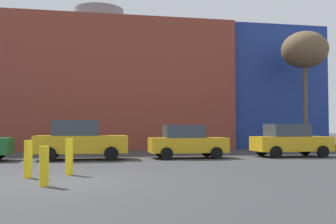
{
  "coord_description": "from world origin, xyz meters",
  "views": [
    {
      "loc": [
        0.67,
        -11.21,
        1.45
      ],
      "look_at": [
        4.36,
        8.44,
        2.31
      ],
      "focal_mm": 41.82,
      "sensor_mm": 36.0,
      "label": 1
    }
  ],
  "objects": [
    {
      "name": "bare_tree_0",
      "position": [
        14.53,
        12.73,
        6.69
      ],
      "size": [
        3.08,
        3.08,
        8.0
      ],
      "color": "brown",
      "rests_on": "ground_plane"
    },
    {
      "name": "building_backdrop",
      "position": [
        0.96,
        20.99,
        4.67
      ],
      "size": [
        34.25,
        12.02,
        11.21
      ],
      "color": "brown",
      "rests_on": "ground_plane"
    },
    {
      "name": "parked_car_2",
      "position": [
        -0.01,
        7.7,
        0.91
      ],
      "size": [
        4.24,
        2.08,
        1.84
      ],
      "color": "gold",
      "rests_on": "ground_plane"
    },
    {
      "name": "parked_car_3",
      "position": [
        5.16,
        7.7,
        0.82
      ],
      "size": [
        3.79,
        1.86,
        1.64
      ],
      "color": "gold",
      "rests_on": "ground_plane"
    },
    {
      "name": "ground_plane",
      "position": [
        0.0,
        0.0,
        0.0
      ],
      "size": [
        200.0,
        200.0,
        0.0
      ],
      "primitive_type": "plane",
      "color": "#38383A"
    },
    {
      "name": "bollard_yellow_0",
      "position": [
        -0.11,
        1.51,
        0.57
      ],
      "size": [
        0.24,
        0.24,
        1.15
      ],
      "primitive_type": "cylinder",
      "color": "yellow",
      "rests_on": "ground_plane"
    },
    {
      "name": "bollard_yellow_1",
      "position": [
        -0.58,
        -0.87,
        0.51
      ],
      "size": [
        0.24,
        0.24,
        1.01
      ],
      "primitive_type": "cylinder",
      "color": "yellow",
      "rests_on": "ground_plane"
    },
    {
      "name": "bollard_yellow_2",
      "position": [
        -1.26,
        0.93,
        0.56
      ],
      "size": [
        0.24,
        0.24,
        1.12
      ],
      "primitive_type": "cylinder",
      "color": "yellow",
      "rests_on": "ground_plane"
    },
    {
      "name": "parked_car_4",
      "position": [
        10.7,
        7.7,
        0.85
      ],
      "size": [
        3.95,
        1.94,
        1.71
      ],
      "color": "gold",
      "rests_on": "ground_plane"
    }
  ]
}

